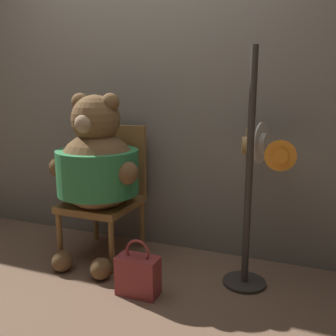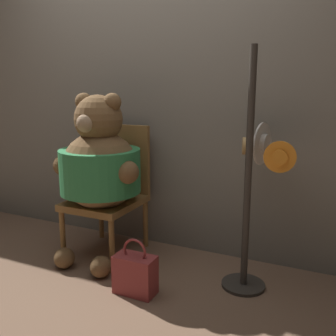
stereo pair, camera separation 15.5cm
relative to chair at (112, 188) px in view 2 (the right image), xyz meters
name	(u,v)px [view 2 (the right image)]	position (x,y,z in m)	size (l,w,h in m)	color
ground_plane	(117,270)	(0.23, -0.31, -0.50)	(14.00, 14.00, 0.00)	brown
wall_back	(156,75)	(0.23, 0.31, 0.86)	(8.00, 0.10, 2.73)	slate
chair	(112,188)	(0.00, 0.00, 0.00)	(0.49, 0.54, 0.98)	olive
teddy_bear	(100,166)	(0.03, -0.19, 0.21)	(0.70, 0.62, 1.23)	brown
hat_display_rack	(253,180)	(1.11, -0.07, 0.20)	(0.41, 0.47, 1.51)	#332D28
handbag_on_ground	(135,274)	(0.50, -0.51, -0.37)	(0.26, 0.14, 0.36)	maroon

